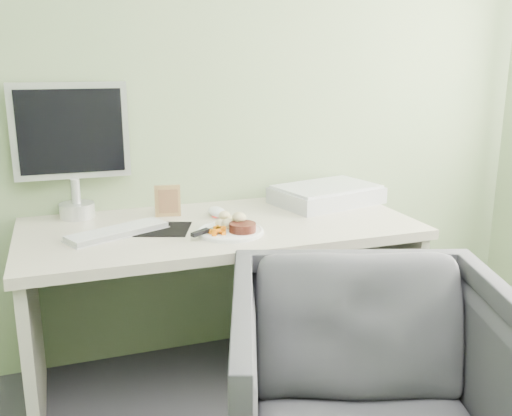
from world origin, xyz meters
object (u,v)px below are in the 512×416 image
object	(u,v)px
monitor	(72,143)
desk_chair	(372,409)
plate	(230,232)
scanner	(326,195)
desk	(221,265)

from	to	relation	value
monitor	desk_chair	distance (m)	1.58
plate	desk_chair	world-z (taller)	desk_chair
scanner	monitor	world-z (taller)	monitor
plate	scanner	size ratio (longest dim) A/B	0.54
desk	desk_chair	size ratio (longest dim) A/B	1.89
monitor	desk_chair	size ratio (longest dim) A/B	0.67
desk	monitor	world-z (taller)	monitor
plate	scanner	xyz separation A→B (m)	(0.57, 0.32, 0.03)
plate	desk_chair	bearing A→B (deg)	-74.55
plate	desk_chair	xyz separation A→B (m)	(0.21, -0.75, -0.35)
plate	scanner	bearing A→B (deg)	29.19
scanner	desk_chair	world-z (taller)	scanner
monitor	scanner	bearing A→B (deg)	-6.28
scanner	desk	bearing A→B (deg)	-176.81
scanner	monitor	size ratio (longest dim) A/B	0.84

